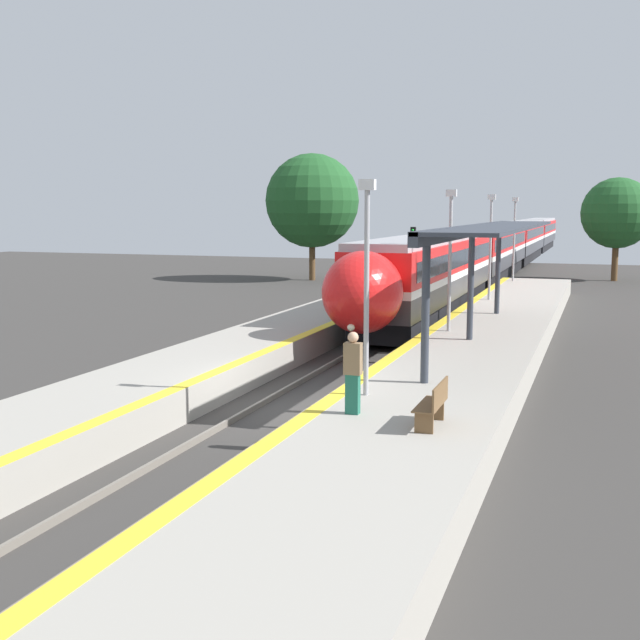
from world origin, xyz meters
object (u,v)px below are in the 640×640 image
(railway_signal, at_px, (413,256))
(lamppost_near, at_px, (367,272))
(lamppost_farthest, at_px, (514,233))
(lamppost_far, at_px, (491,239))
(platform_bench, at_px, (434,404))
(train, at_px, (507,244))
(person_waiting, at_px, (353,371))
(lamppost_mid, at_px, (450,250))

(railway_signal, bearing_deg, lamppost_near, -79.30)
(lamppost_near, height_order, lamppost_farthest, same)
(lamppost_near, bearing_deg, lamppost_far, 90.00)
(platform_bench, distance_m, lamppost_near, 3.78)
(lamppost_farthest, bearing_deg, train, 97.70)
(platform_bench, distance_m, person_waiting, 1.90)
(person_waiting, distance_m, railway_signal, 28.28)
(lamppost_near, distance_m, lamppost_mid, 10.34)
(person_waiting, height_order, railway_signal, railway_signal)
(railway_signal, distance_m, lamppost_near, 26.56)
(lamppost_mid, bearing_deg, platform_bench, -80.81)
(lamppost_near, bearing_deg, platform_bench, -46.74)
(train, height_order, platform_bench, train)
(platform_bench, distance_m, lamppost_far, 23.03)
(lamppost_far, distance_m, lamppost_farthest, 10.34)
(railway_signal, bearing_deg, platform_bench, -76.17)
(lamppost_far, bearing_deg, platform_bench, -84.94)
(lamppost_mid, bearing_deg, lamppost_near, -90.00)
(railway_signal, distance_m, lamppost_mid, 16.53)
(person_waiting, distance_m, lamppost_mid, 12.22)
(train, relative_size, lamppost_near, 17.59)
(railway_signal, relative_size, lamppost_near, 0.84)
(person_waiting, bearing_deg, lamppost_farthest, 90.39)
(train, xyz_separation_m, lamppost_farthest, (2.53, -18.75, 1.47))
(railway_signal, relative_size, lamppost_far, 0.84)
(lamppost_mid, distance_m, lamppost_far, 10.34)
(railway_signal, bearing_deg, person_waiting, -79.51)
(train, xyz_separation_m, platform_bench, (4.55, -51.91, -0.90))
(platform_bench, bearing_deg, lamppost_mid, 99.19)
(person_waiting, bearing_deg, lamppost_far, 90.56)
(lamppost_near, height_order, lamppost_far, same)
(platform_bench, bearing_deg, train, 95.01)
(lamppost_farthest, bearing_deg, lamppost_mid, -90.00)
(train, height_order, railway_signal, railway_signal)
(platform_bench, bearing_deg, railway_signal, 103.83)
(train, xyz_separation_m, person_waiting, (2.75, -51.48, -0.46))
(train, bearing_deg, lamppost_mid, -86.32)
(lamppost_far, bearing_deg, train, 94.98)
(person_waiting, relative_size, railway_signal, 0.42)
(railway_signal, distance_m, lamppost_far, 7.40)
(lamppost_farthest, bearing_deg, platform_bench, -86.51)
(lamppost_near, bearing_deg, lamppost_farthest, 90.00)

